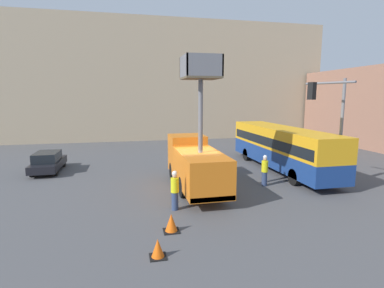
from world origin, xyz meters
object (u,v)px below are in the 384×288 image
object	(u,v)px
parked_car_curbside	(48,162)
road_worker_near_truck	(175,190)
utility_truck	(195,161)
traffic_light_pole	(332,116)
city_bus	(281,145)
traffic_cone_near_truck	(158,249)
road_worker_directing	(265,170)
traffic_cone_mid_road	(171,223)

from	to	relation	value
parked_car_curbside	road_worker_near_truck	bearing A→B (deg)	-50.06
utility_truck	traffic_light_pole	xyz separation A→B (m)	(7.52, -1.54, 2.61)
city_bus	parked_car_curbside	world-z (taller)	city_bus
parked_car_curbside	traffic_light_pole	bearing A→B (deg)	-24.75
traffic_cone_near_truck	parked_car_curbside	distance (m)	14.72
traffic_light_pole	road_worker_directing	bearing A→B (deg)	158.52
traffic_cone_near_truck	traffic_cone_mid_road	world-z (taller)	traffic_cone_mid_road
traffic_cone_near_truck	parked_car_curbside	xyz separation A→B (m)	(-6.42, 13.23, 0.43)
city_bus	traffic_light_pole	world-z (taller)	traffic_light_pole
city_bus	traffic_cone_near_truck	world-z (taller)	city_bus
city_bus	road_worker_directing	bearing A→B (deg)	126.68
utility_truck	traffic_cone_mid_road	distance (m)	5.76
traffic_cone_mid_road	road_worker_directing	bearing A→B (deg)	37.79
road_worker_near_truck	traffic_cone_near_truck	bearing A→B (deg)	-118.51
city_bus	road_worker_near_truck	distance (m)	10.73
road_worker_near_truck	road_worker_directing	bearing A→B (deg)	12.97
city_bus	utility_truck	bearing A→B (deg)	101.16
utility_truck	traffic_light_pole	world-z (taller)	utility_truck
utility_truck	road_worker_directing	distance (m)	4.27
traffic_light_pole	traffic_cone_mid_road	distance (m)	11.06
road_worker_near_truck	parked_car_curbside	size ratio (longest dim) A/B	0.44
traffic_light_pole	road_worker_directing	distance (m)	4.85
traffic_light_pole	parked_car_curbside	xyz separation A→B (m)	(-16.83, 7.76, -3.51)
city_bus	road_worker_near_truck	size ratio (longest dim) A/B	6.30
traffic_cone_near_truck	parked_car_curbside	size ratio (longest dim) A/B	0.15
city_bus	road_worker_near_truck	bearing A→B (deg)	111.89
parked_car_curbside	city_bus	bearing A→B (deg)	-10.46
road_worker_near_truck	traffic_light_pole	bearing A→B (deg)	-3.08
parked_car_curbside	road_worker_directing	bearing A→B (deg)	-25.53
utility_truck	city_bus	distance (m)	7.80
city_bus	traffic_cone_near_truck	size ratio (longest dim) A/B	18.58
traffic_light_pole	traffic_cone_near_truck	size ratio (longest dim) A/B	9.89
traffic_light_pole	road_worker_directing	xyz separation A→B (m)	(-3.31, 1.30, -3.30)
road_worker_near_truck	parked_car_curbside	bearing A→B (deg)	118.25
traffic_cone_mid_road	parked_car_curbside	xyz separation A→B (m)	(-7.15, 11.40, 0.39)
traffic_cone_mid_road	traffic_cone_near_truck	bearing A→B (deg)	-111.56
city_bus	parked_car_curbside	distance (m)	16.74
utility_truck	traffic_cone_mid_road	world-z (taller)	utility_truck
road_worker_directing	utility_truck	bearing A→B (deg)	26.67
utility_truck	city_bus	size ratio (longest dim) A/B	0.62
utility_truck	city_bus	world-z (taller)	utility_truck
road_worker_directing	traffic_cone_mid_road	size ratio (longest dim) A/B	2.59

